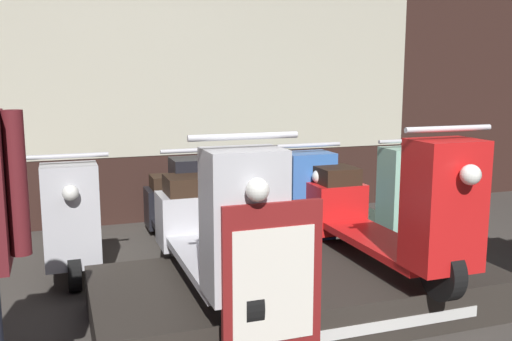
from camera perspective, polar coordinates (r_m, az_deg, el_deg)
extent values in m
cube|color=#331E19|center=(6.07, -6.18, 10.18)|extent=(9.15, 0.08, 3.20)
cube|color=beige|center=(6.03, -6.07, 9.71)|extent=(5.03, 0.01, 1.70)
cube|color=#2D2823|center=(3.80, 4.27, -12.05)|extent=(2.61, 1.20, 0.27)
cube|color=silver|center=(3.31, 8.59, -15.80)|extent=(1.83, 0.01, 0.07)
cylinder|color=black|center=(2.91, -1.06, -12.72)|extent=(0.09, 0.33, 0.33)
cylinder|color=black|center=(4.15, -6.97, -5.90)|extent=(0.09, 0.33, 0.33)
cube|color=#BCBCC1|center=(3.52, -4.56, -8.86)|extent=(0.36, 1.26, 0.05)
cube|color=#BCBCC1|center=(2.81, -1.24, -5.27)|extent=(0.38, 0.29, 0.74)
cube|color=#BCBCC1|center=(4.10, -6.92, -4.85)|extent=(0.40, 0.34, 0.37)
cube|color=black|center=(4.04, -6.97, -1.43)|extent=(0.29, 0.31, 0.13)
cylinder|color=silver|center=(2.72, -1.22, 3.43)|extent=(0.55, 0.03, 0.03)
sphere|color=white|center=(2.57, 0.16, -1.94)|extent=(0.11, 0.11, 0.11)
cylinder|color=black|center=(3.44, 18.14, -9.64)|extent=(0.09, 0.33, 0.33)
cylinder|color=black|center=(4.54, 7.71, -4.57)|extent=(0.09, 0.33, 0.33)
cube|color=red|center=(3.97, 12.17, -6.90)|extent=(0.36, 1.26, 0.05)
cube|color=red|center=(3.35, 18.23, -3.30)|extent=(0.38, 0.29, 0.74)
cube|color=red|center=(4.49, 7.88, -3.60)|extent=(0.40, 0.34, 0.37)
cube|color=black|center=(4.44, 8.00, -0.46)|extent=(0.29, 0.31, 0.13)
cylinder|color=silver|center=(3.28, 18.71, 3.98)|extent=(0.55, 0.03, 0.03)
sphere|color=white|center=(3.16, 20.67, -0.40)|extent=(0.11, 0.11, 0.11)
cylinder|color=black|center=(4.33, -17.72, -9.33)|extent=(0.09, 0.33, 0.33)
cylinder|color=black|center=(5.63, -18.17, -4.97)|extent=(0.09, 0.33, 0.33)
cube|color=#BCBCC1|center=(4.98, -17.97, -6.96)|extent=(0.36, 1.26, 0.05)
cube|color=#BCBCC1|center=(4.25, -18.00, -4.31)|extent=(0.38, 0.29, 0.74)
cube|color=#BCBCC1|center=(5.59, -18.21, -4.20)|extent=(0.40, 0.34, 0.37)
cube|color=black|center=(5.53, -18.34, -1.68)|extent=(0.29, 0.31, 0.13)
cylinder|color=silver|center=(4.16, -18.30, 1.39)|extent=(0.55, 0.03, 0.03)
sphere|color=white|center=(4.01, -18.07, -2.13)|extent=(0.11, 0.11, 0.11)
cylinder|color=black|center=(4.44, -5.70, -8.43)|extent=(0.09, 0.33, 0.33)
cylinder|color=black|center=(5.72, -8.93, -4.39)|extent=(0.09, 0.33, 0.33)
cube|color=black|center=(5.08, -7.53, -6.25)|extent=(0.36, 1.26, 0.05)
cube|color=black|center=(4.36, -5.86, -3.53)|extent=(0.38, 0.29, 0.74)
cube|color=black|center=(5.67, -8.91, -3.62)|extent=(0.40, 0.34, 0.37)
cube|color=black|center=(5.61, -8.96, -1.14)|extent=(0.29, 0.31, 0.13)
cylinder|color=silver|center=(4.28, -5.94, 2.03)|extent=(0.55, 0.03, 0.03)
sphere|color=white|center=(4.12, -5.25, -1.36)|extent=(0.11, 0.11, 0.11)
cylinder|color=black|center=(4.73, 5.24, -7.30)|extent=(0.09, 0.33, 0.33)
cylinder|color=black|center=(5.94, -0.20, -3.73)|extent=(0.09, 0.33, 0.33)
cube|color=#386BBC|center=(5.33, 2.20, -5.41)|extent=(0.36, 1.26, 0.05)
cube|color=#386BBC|center=(4.65, 5.18, -2.68)|extent=(0.38, 0.29, 0.74)
cube|color=#386BBC|center=(5.90, -0.12, -2.98)|extent=(0.40, 0.34, 0.37)
cube|color=black|center=(5.84, -0.09, -0.59)|extent=(0.29, 0.31, 0.13)
cylinder|color=silver|center=(4.57, 5.31, 2.54)|extent=(0.55, 0.03, 0.03)
sphere|color=white|center=(4.43, 6.32, -0.61)|extent=(0.11, 0.11, 0.11)
cylinder|color=black|center=(5.17, 14.58, -6.11)|extent=(0.09, 0.33, 0.33)
cylinder|color=black|center=(6.30, 7.72, -3.05)|extent=(0.09, 0.33, 0.33)
cube|color=#8EC6AD|center=(5.72, 10.80, -4.52)|extent=(0.36, 1.26, 0.05)
cube|color=#8EC6AD|center=(5.10, 14.61, -1.88)|extent=(0.38, 0.29, 0.74)
cube|color=#8EC6AD|center=(6.26, 7.84, -2.35)|extent=(0.40, 0.34, 0.37)
cube|color=black|center=(6.20, 7.92, -0.09)|extent=(0.29, 0.31, 0.13)
cylinder|color=silver|center=(5.02, 14.87, 2.89)|extent=(0.55, 0.03, 0.03)
sphere|color=white|center=(4.89, 16.04, 0.05)|extent=(0.11, 0.11, 0.11)
cylinder|color=#5B191E|center=(2.40, -22.81, -1.22)|extent=(0.08, 0.08, 0.57)
cube|color=maroon|center=(2.81, 1.64, -12.64)|extent=(0.50, 0.04, 0.94)
cube|color=white|center=(2.77, 1.81, -11.44)|extent=(0.41, 0.01, 0.57)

